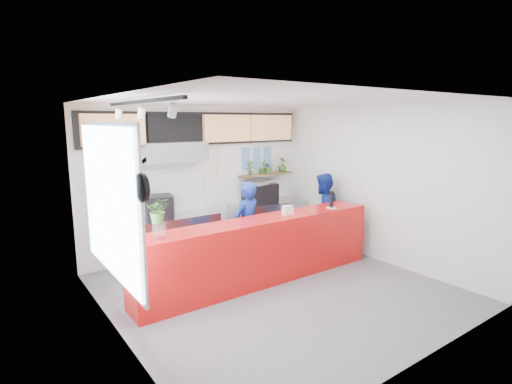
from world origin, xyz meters
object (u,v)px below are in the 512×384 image
staff_right (323,212)px  pepper_mill (331,199)px  espresso_machine (260,193)px  panini_oven (159,207)px  staff_center (247,227)px  service_counter (262,250)px

staff_right → pepper_mill: size_ratio=5.39×
espresso_machine → staff_right: size_ratio=0.43×
panini_oven → staff_right: (3.11, -1.18, -0.30)m
panini_oven → staff_right: size_ratio=0.30×
staff_center → staff_right: bearing=165.4°
staff_right → espresso_machine: bearing=-83.6°
espresso_machine → pepper_mill: size_ratio=2.30×
staff_right → panini_oven: bearing=-47.4°
service_counter → panini_oven: panini_oven is taller
pepper_mill → panini_oven: bearing=144.0°
service_counter → espresso_machine: 2.28m
service_counter → staff_center: bearing=81.3°
staff_center → panini_oven: bearing=-62.9°
panini_oven → pepper_mill: (2.61, -1.89, 0.15)m
panini_oven → staff_center: bearing=-31.6°
panini_oven → staff_center: size_ratio=0.29×
staff_center → staff_right: staff_center is taller
service_counter → staff_right: size_ratio=2.75×
service_counter → espresso_machine: espresso_machine is taller
staff_center → service_counter: bearing=65.4°
panini_oven → staff_right: 3.34m
service_counter → staff_right: (2.05, 0.62, 0.27)m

